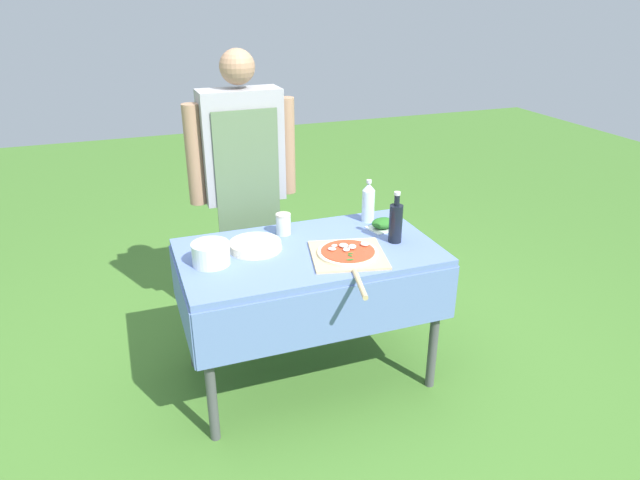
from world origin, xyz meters
name	(u,v)px	position (x,y,z in m)	size (l,w,h in m)	color
ground_plane	(309,374)	(0.00, 0.00, 0.00)	(12.00, 12.00, 0.00)	#477A2D
prep_table	(309,267)	(0.00, 0.00, 0.66)	(1.29, 0.74, 0.76)	#607AB7
person_cook	(243,173)	(-0.17, 0.65, 0.98)	(0.62, 0.21, 1.66)	#333D56
pizza_on_peel	(348,254)	(0.15, -0.15, 0.78)	(0.42, 0.63, 0.05)	#D1B27F
oil_bottle	(396,222)	(0.45, -0.06, 0.87)	(0.07, 0.07, 0.27)	black
water_bottle	(368,202)	(0.43, 0.24, 0.87)	(0.07, 0.07, 0.24)	silver
herb_container	(383,224)	(0.46, 0.11, 0.79)	(0.18, 0.15, 0.06)	silver
mixing_tub	(211,254)	(-0.48, 0.00, 0.81)	(0.18, 0.18, 0.11)	silver
plate_stack	(255,246)	(-0.25, 0.09, 0.78)	(0.26, 0.26, 0.04)	beige
sauce_jar	(283,225)	(-0.06, 0.22, 0.81)	(0.08, 0.08, 0.11)	silver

